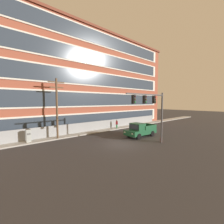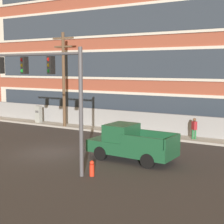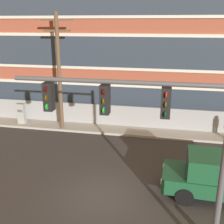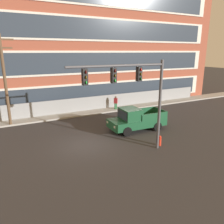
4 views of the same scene
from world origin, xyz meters
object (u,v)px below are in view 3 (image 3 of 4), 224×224
Objects in this scene: utility_pole_near_corner at (59,69)px; electrical_cabinet at (22,114)px; pickup_truck_dark_green at (217,178)px; traffic_signal_mast at (154,128)px.

utility_pole_near_corner reaches higher than electrical_cabinet.
electrical_cabinet is at bearing 152.65° from pickup_truck_dark_green.
traffic_signal_mast is at bearing -125.56° from pickup_truck_dark_green.
traffic_signal_mast is 5.97m from pickup_truck_dark_green.
pickup_truck_dark_green is 14.91m from electrical_cabinet.
utility_pole_near_corner is (-9.80, 6.38, 3.58)m from pickup_truck_dark_green.
pickup_truck_dark_green is (2.75, 3.85, -3.65)m from traffic_signal_mast.
traffic_signal_mast reaches higher than pickup_truck_dark_green.
traffic_signal_mast is at bearing -55.42° from utility_pole_near_corner.
pickup_truck_dark_green is 0.63× the size of utility_pole_near_corner.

